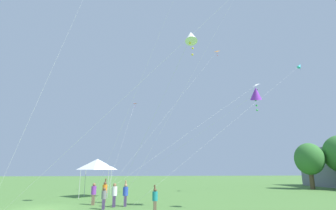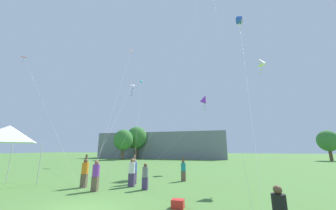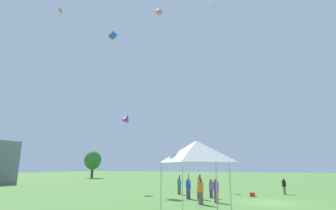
% 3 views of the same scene
% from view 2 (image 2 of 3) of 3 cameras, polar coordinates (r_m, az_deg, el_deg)
% --- Properties ---
extents(distant_building, '(34.33, 11.45, 6.78)m').
position_cam_2_polar(distant_building, '(54.30, -1.52, -12.25)').
color(distant_building, slate).
rests_on(distant_building, ground).
extents(tree_near_right, '(4.28, 3.85, 6.45)m').
position_cam_2_polar(tree_near_right, '(54.30, 40.62, -8.31)').
color(tree_near_right, brown).
rests_on(tree_near_right, ground).
extents(tree_far_left, '(5.32, 4.79, 8.03)m').
position_cam_2_polar(tree_far_left, '(50.53, -9.54, -9.97)').
color(tree_far_left, brown).
rests_on(tree_far_left, ground).
extents(tree_far_centre, '(5.41, 4.87, 8.17)m').
position_cam_2_polar(tree_far_centre, '(50.01, -9.54, -9.83)').
color(tree_far_centre, brown).
rests_on(tree_far_centre, ground).
extents(tree_far_right, '(4.66, 4.20, 7.04)m').
position_cam_2_polar(tree_far_right, '(46.79, -13.48, -10.33)').
color(tree_far_right, brown).
rests_on(tree_far_right, ground).
extents(festival_tent, '(3.25, 3.25, 4.10)m').
position_cam_2_polar(festival_tent, '(17.23, -40.48, -6.72)').
color(festival_tent, '#B7B7BC').
rests_on(festival_tent, ground).
extents(cooler_box, '(0.53, 0.40, 0.35)m').
position_cam_2_polar(cooler_box, '(9.16, 3.02, -27.85)').
color(cooler_box, red).
rests_on(cooler_box, ground).
extents(person_grey_shirt, '(0.38, 0.38, 1.59)m').
position_cam_2_polar(person_grey_shirt, '(12.77, -6.98, -20.50)').
color(person_grey_shirt, '#473860').
rests_on(person_grey_shirt, ground).
extents(person_purple_shirt, '(0.42, 0.42, 1.80)m').
position_cam_2_polar(person_purple_shirt, '(13.03, -21.17, -19.11)').
color(person_purple_shirt, brown).
rests_on(person_purple_shirt, ground).
extents(person_white_shirt, '(0.43, 0.43, 1.84)m').
position_cam_2_polar(person_white_shirt, '(13.87, -10.95, -19.21)').
color(person_white_shirt, '#473860').
rests_on(person_white_shirt, ground).
extents(person_orange_shirt, '(0.43, 0.43, 2.12)m').
position_cam_2_polar(person_orange_shirt, '(14.48, -24.01, -17.95)').
color(person_orange_shirt, brown).
rests_on(person_orange_shirt, ground).
extents(person_blue_shirt, '(0.42, 0.42, 2.05)m').
position_cam_2_polar(person_blue_shirt, '(14.78, -10.37, -18.84)').
color(person_blue_shirt, '#473860').
rests_on(person_blue_shirt, ground).
extents(person_teal_shirt, '(0.38, 0.38, 1.86)m').
position_cam_2_polar(person_teal_shirt, '(15.90, 4.71, -18.92)').
color(person_teal_shirt, brown).
rests_on(person_teal_shirt, ground).
extents(kite_white_delta_0, '(7.47, 20.18, 14.29)m').
position_cam_2_polar(kite_white_delta_0, '(34.88, -10.84, 5.75)').
color(kite_white_delta_0, silver).
rests_on(kite_white_delta_0, ground).
extents(kite_blue_box_1, '(4.05, 25.01, 25.09)m').
position_cam_2_polar(kite_blue_box_1, '(38.01, 20.85, 22.94)').
color(kite_blue_box_1, silver).
rests_on(kite_blue_box_1, ground).
extents(kite_white_diamond_3, '(10.59, 5.15, 10.58)m').
position_cam_2_polar(kite_white_diamond_3, '(18.96, 26.20, 11.70)').
color(kite_white_diamond_3, silver).
rests_on(kite_white_diamond_3, ground).
extents(kite_orange_delta_5, '(4.72, 13.33, 17.45)m').
position_cam_2_polar(kite_orange_delta_5, '(29.81, -11.43, 15.35)').
color(kite_orange_delta_5, silver).
rests_on(kite_orange_delta_5, ground).
extents(kite_pink_delta_6, '(11.02, 2.73, 12.24)m').
position_cam_2_polar(kite_pink_delta_6, '(25.54, -37.49, 10.95)').
color(kite_pink_delta_6, silver).
rests_on(kite_pink_delta_6, ground).
extents(kite_purple_diamond_7, '(8.29, 12.36, 9.24)m').
position_cam_2_polar(kite_purple_diamond_7, '(23.93, 10.96, 1.77)').
color(kite_purple_diamond_7, silver).
rests_on(kite_purple_diamond_7, ground).
extents(kite_cyan_diamond_9, '(10.30, 24.00, 18.11)m').
position_cam_2_polar(kite_cyan_diamond_9, '(43.45, -8.08, 7.21)').
color(kite_cyan_diamond_9, silver).
rests_on(kite_cyan_diamond_9, ground).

